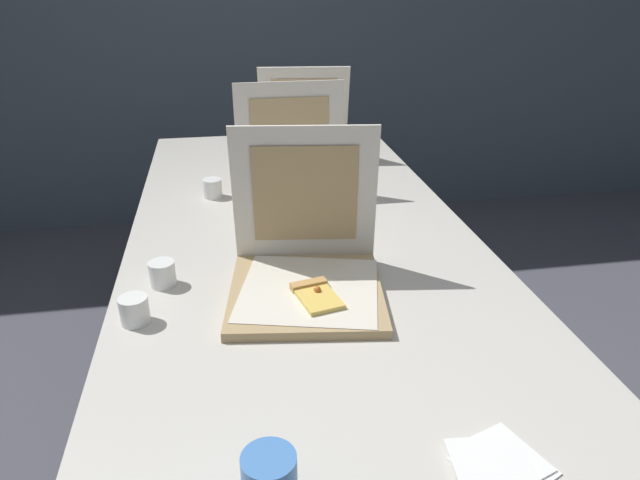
# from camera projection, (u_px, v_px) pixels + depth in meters

# --- Properties ---
(table) EXTENTS (0.95, 2.17, 0.73)m
(table) POSITION_uv_depth(u_px,v_px,m) (303.00, 250.00, 1.62)
(table) COLOR beige
(table) RESTS_ON ground
(pizza_box_front) EXTENTS (0.38, 0.39, 0.36)m
(pizza_box_front) POSITION_uv_depth(u_px,v_px,m) (306.00, 270.00, 1.30)
(pizza_box_front) COLOR tan
(pizza_box_front) RESTS_ON table
(pizza_box_middle) EXTENTS (0.34, 0.35, 0.36)m
(pizza_box_middle) POSITION_uv_depth(u_px,v_px,m) (296.00, 193.00, 1.75)
(pizza_box_middle) COLOR tan
(pizza_box_middle) RESTS_ON table
(pizza_box_back) EXTENTS (0.38, 0.38, 0.35)m
(pizza_box_back) POSITION_uv_depth(u_px,v_px,m) (305.00, 149.00, 2.18)
(pizza_box_back) COLOR tan
(pizza_box_back) RESTS_ON table
(cup_white_near_left) EXTENTS (0.06, 0.06, 0.06)m
(cup_white_near_left) POSITION_uv_depth(u_px,v_px,m) (134.00, 310.00, 1.19)
(cup_white_near_left) COLOR white
(cup_white_near_left) RESTS_ON table
(cup_white_far) EXTENTS (0.06, 0.06, 0.06)m
(cup_white_far) POSITION_uv_depth(u_px,v_px,m) (212.00, 188.00, 1.85)
(cup_white_far) COLOR white
(cup_white_far) RESTS_ON table
(cup_white_near_center) EXTENTS (0.06, 0.06, 0.06)m
(cup_white_near_center) POSITION_uv_depth(u_px,v_px,m) (162.00, 274.00, 1.34)
(cup_white_near_center) COLOR white
(cup_white_near_center) RESTS_ON table
(napkin_pile) EXTENTS (0.16, 0.16, 0.01)m
(napkin_pile) POSITION_uv_depth(u_px,v_px,m) (499.00, 464.00, 0.86)
(napkin_pile) COLOR white
(napkin_pile) RESTS_ON table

